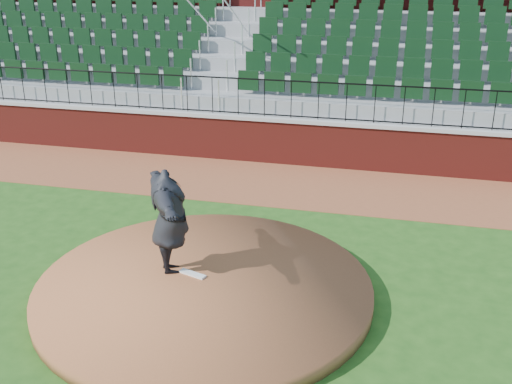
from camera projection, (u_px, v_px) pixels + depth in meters
ground at (236, 292)px, 10.65m from camera, size 90.00×90.00×0.00m
warning_track at (292, 184)px, 15.52m from camera, size 34.00×3.20×0.01m
field_wall at (303, 143)px, 16.74m from camera, size 34.00×0.35×1.20m
wall_cap at (304, 120)px, 16.50m from camera, size 34.00×0.45×0.10m
wall_railing at (305, 100)px, 16.29m from camera, size 34.00×0.05×1.00m
seating_stands at (320, 64)px, 18.57m from camera, size 34.00×5.10×4.60m
concourse_wall at (332, 37)px, 20.92m from camera, size 34.00×0.50×5.50m
pitchers_mound at (204, 289)px, 10.52m from camera, size 5.75×5.75×0.25m
pitching_rubber at (192, 274)px, 10.71m from camera, size 0.53×0.28×0.03m
pitcher at (170, 221)px, 10.51m from camera, size 1.71×2.37×1.91m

